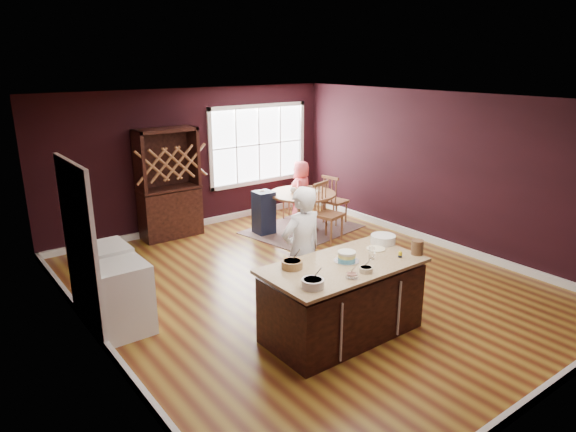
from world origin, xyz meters
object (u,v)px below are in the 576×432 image
(baker, at_px, (302,252))
(high_chair, at_px, (264,212))
(chair_south, at_px, (329,212))
(chair_north, at_px, (293,197))
(hutch, at_px, (169,184))
(washer, at_px, (122,299))
(seated_woman, at_px, (301,191))
(dining_table, at_px, (302,203))
(layer_cake, at_px, (347,257))
(dryer, at_px, (105,280))
(chair_east, at_px, (335,199))
(kitchen_island, at_px, (342,301))
(toddler, at_px, (260,192))

(baker, xyz_separation_m, high_chair, (1.44, 2.96, -0.43))
(chair_south, height_order, high_chair, chair_south)
(chair_north, bearing_deg, hutch, -40.13)
(high_chair, relative_size, washer, 0.96)
(baker, xyz_separation_m, washer, (-2.04, 0.91, -0.41))
(seated_woman, bearing_deg, chair_north, -121.08)
(seated_woman, bearing_deg, dining_table, 15.95)
(high_chair, bearing_deg, baker, -113.80)
(dining_table, height_order, layer_cake, layer_cake)
(layer_cake, bearing_deg, hutch, 92.42)
(layer_cake, relative_size, hutch, 0.15)
(layer_cake, distance_m, chair_north, 4.73)
(dryer, bearing_deg, baker, -37.30)
(hutch, xyz_separation_m, dryer, (-1.98, -2.30, -0.55))
(baker, relative_size, seated_woman, 1.38)
(chair_north, bearing_deg, dining_table, 36.29)
(chair_north, relative_size, high_chair, 1.07)
(chair_north, relative_size, hutch, 0.45)
(chair_east, height_order, chair_north, chair_east)
(layer_cake, bearing_deg, chair_north, 60.25)
(kitchen_island, relative_size, chair_south, 1.78)
(baker, xyz_separation_m, hutch, (-0.06, 3.85, 0.16))
(baker, bearing_deg, toddler, -116.41)
(layer_cake, height_order, hutch, hutch)
(dining_table, distance_m, baker, 3.44)
(dryer, bearing_deg, high_chair, 22.05)
(chair_east, height_order, high_chair, chair_east)
(dining_table, relative_size, layer_cake, 4.22)
(high_chair, bearing_deg, dryer, -155.87)
(washer, bearing_deg, baker, -24.12)
(layer_cake, relative_size, chair_north, 0.33)
(kitchen_island, distance_m, baker, 0.84)
(seated_woman, xyz_separation_m, dryer, (-4.54, -1.61, -0.16))
(chair_north, bearing_deg, layer_cake, 30.36)
(seated_woman, bearing_deg, baker, 13.26)
(dining_table, relative_size, hutch, 0.63)
(layer_cake, relative_size, washer, 0.34)
(seated_woman, bearing_deg, layer_cake, 20.04)
(washer, bearing_deg, dryer, 90.00)
(chair_north, distance_m, high_chair, 1.12)
(washer, xyz_separation_m, dryer, (0.00, 0.64, 0.02))
(chair_south, height_order, toddler, chair_south)
(chair_south, xyz_separation_m, high_chair, (-0.71, 1.06, -0.11))
(baker, relative_size, chair_south, 1.58)
(kitchen_island, height_order, washer, kitchen_island)
(baker, height_order, chair_east, baker)
(layer_cake, distance_m, high_chair, 3.91)
(dining_table, distance_m, high_chair, 0.78)
(chair_south, bearing_deg, layer_cake, -142.34)
(chair_east, distance_m, washer, 5.27)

